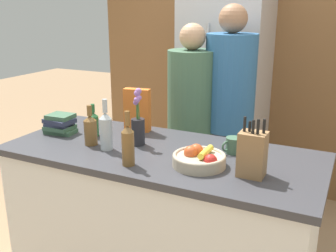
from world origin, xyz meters
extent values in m
cube|color=silver|center=(0.00, 0.00, 0.44)|extent=(1.76, 0.77, 0.89)
cube|color=#38383D|center=(0.00, 0.00, 0.91)|extent=(1.83, 0.80, 0.04)
cube|color=brown|center=(0.00, 1.80, 1.30)|extent=(3.03, 0.12, 2.60)
cube|color=#B7B7BC|center=(-0.09, 1.44, 0.97)|extent=(0.71, 0.60, 1.94)
cylinder|color=#B7B7BC|center=(-0.14, 1.12, 1.07)|extent=(0.02, 0.02, 1.07)
cylinder|color=tan|center=(0.28, -0.12, 0.96)|extent=(0.28, 0.28, 0.05)
torus|color=tan|center=(0.28, -0.12, 0.98)|extent=(0.28, 0.28, 0.02)
sphere|color=#C64C23|center=(0.24, -0.12, 1.00)|extent=(0.07, 0.07, 0.07)
sphere|color=red|center=(0.24, -0.09, 0.98)|extent=(0.07, 0.07, 0.07)
sphere|color=red|center=(0.36, -0.15, 0.98)|extent=(0.07, 0.07, 0.07)
sphere|color=#C64C23|center=(0.26, -0.08, 1.00)|extent=(0.08, 0.08, 0.08)
cylinder|color=yellow|center=(0.31, -0.10, 1.00)|extent=(0.03, 0.15, 0.03)
cube|color=olive|center=(0.56, -0.12, 1.04)|extent=(0.13, 0.11, 0.22)
cylinder|color=black|center=(0.51, -0.12, 1.18)|extent=(0.01, 0.01, 0.08)
cylinder|color=black|center=(0.54, -0.11, 1.17)|extent=(0.01, 0.01, 0.06)
cylinder|color=black|center=(0.56, -0.14, 1.18)|extent=(0.01, 0.01, 0.08)
cylinder|color=black|center=(0.58, -0.13, 1.18)|extent=(0.01, 0.01, 0.08)
cylinder|color=black|center=(0.60, -0.11, 1.18)|extent=(0.01, 0.01, 0.08)
cylinder|color=#232328|center=(-0.16, 0.03, 1.01)|extent=(0.08, 0.08, 0.16)
cylinder|color=#477538|center=(-0.16, 0.03, 1.15)|extent=(0.01, 0.02, 0.13)
sphere|color=#9966B2|center=(-0.15, 0.03, 1.22)|extent=(0.03, 0.03, 0.03)
cylinder|color=#477538|center=(-0.16, 0.04, 1.17)|extent=(0.02, 0.01, 0.16)
sphere|color=#9966B2|center=(-0.16, 0.04, 1.25)|extent=(0.04, 0.04, 0.04)
cylinder|color=#477538|center=(-0.17, 0.03, 1.17)|extent=(0.01, 0.01, 0.15)
sphere|color=#9966B2|center=(-0.17, 0.03, 1.24)|extent=(0.04, 0.04, 0.04)
cylinder|color=#477538|center=(-0.17, 0.03, 1.14)|extent=(0.01, 0.01, 0.10)
sphere|color=#9966B2|center=(-0.17, 0.03, 1.19)|extent=(0.03, 0.03, 0.03)
cylinder|color=#477538|center=(-0.16, 0.02, 1.15)|extent=(0.02, 0.01, 0.12)
sphere|color=#9966B2|center=(-0.16, 0.02, 1.21)|extent=(0.04, 0.04, 0.04)
cube|color=orange|center=(-0.31, 0.27, 1.07)|extent=(0.18, 0.09, 0.28)
cylinder|color=#42664C|center=(0.39, 0.15, 0.97)|extent=(0.09, 0.09, 0.09)
torus|color=#42664C|center=(0.36, 0.11, 0.98)|extent=(0.05, 0.06, 0.06)
cube|color=#3D6047|center=(-0.73, 0.00, 0.94)|extent=(0.21, 0.14, 0.03)
cube|color=#3D6047|center=(-0.74, 0.00, 0.97)|extent=(0.18, 0.15, 0.03)
cube|color=#2D334C|center=(-0.74, 0.00, 0.99)|extent=(0.17, 0.14, 0.02)
cube|color=#2D334C|center=(-0.74, 0.00, 1.01)|extent=(0.19, 0.15, 0.03)
cube|color=#3D6047|center=(-0.73, 0.01, 1.04)|extent=(0.17, 0.14, 0.03)
cylinder|color=brown|center=(-0.42, -0.09, 1.00)|extent=(0.08, 0.08, 0.15)
cone|color=brown|center=(-0.42, -0.09, 1.09)|extent=(0.08, 0.08, 0.03)
cylinder|color=brown|center=(-0.42, -0.09, 1.14)|extent=(0.03, 0.03, 0.06)
cylinder|color=#286633|center=(-0.50, 0.05, 0.99)|extent=(0.06, 0.06, 0.13)
cone|color=#286633|center=(-0.50, 0.05, 1.07)|extent=(0.06, 0.06, 0.03)
cylinder|color=#286633|center=(-0.50, 0.05, 1.11)|extent=(0.02, 0.02, 0.05)
cylinder|color=brown|center=(-0.05, -0.27, 1.02)|extent=(0.07, 0.07, 0.18)
cone|color=brown|center=(-0.05, -0.27, 1.13)|extent=(0.07, 0.07, 0.03)
cylinder|color=brown|center=(-0.05, -0.27, 1.18)|extent=(0.03, 0.03, 0.08)
cylinder|color=#B2BCC1|center=(-0.29, -0.12, 1.02)|extent=(0.07, 0.07, 0.19)
cone|color=#B2BCC1|center=(-0.29, -0.12, 1.13)|extent=(0.07, 0.07, 0.04)
cylinder|color=#B2BCC1|center=(-0.29, -0.12, 1.19)|extent=(0.03, 0.03, 0.08)
cube|color=#383842|center=(-0.11, 0.73, 0.39)|extent=(0.33, 0.29, 0.78)
cylinder|color=#42664C|center=(-0.11, 0.73, 1.10)|extent=(0.35, 0.35, 0.65)
sphere|color=tan|center=(-0.11, 0.73, 1.52)|extent=(0.19, 0.19, 0.19)
cube|color=#383842|center=(0.14, 0.85, 0.42)|extent=(0.34, 0.29, 0.84)
cylinder|color=#2D6093|center=(0.14, 0.85, 1.19)|extent=(0.37, 0.37, 0.70)
sphere|color=#996B4C|center=(0.14, 0.85, 1.64)|extent=(0.20, 0.20, 0.20)
camera|label=1|loc=(0.97, -1.89, 1.72)|focal=42.00mm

